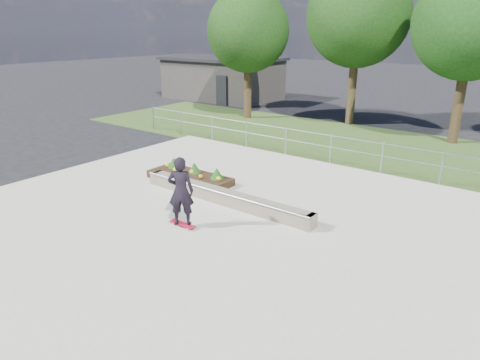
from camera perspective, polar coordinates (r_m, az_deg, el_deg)
name	(u,v)px	position (r m, az deg, el deg)	size (l,w,h in m)	color
ground	(198,234)	(11.10, -5.57, -7.22)	(120.00, 120.00, 0.00)	black
grass_verge	(364,146)	(20.06, 16.25, 4.40)	(30.00, 8.00, 0.02)	#2E461C
concrete_slab	(198,233)	(11.08, -5.57, -7.08)	(15.00, 15.00, 0.06)	#ADA899
fence	(331,145)	(16.74, 12.02, 4.54)	(20.06, 0.06, 1.20)	gray
building	(223,78)	(32.87, -2.34, 13.46)	(8.40, 5.40, 3.00)	#2F2C29
tree_far_left	(248,31)	(25.05, 1.07, 19.25)	(4.55, 4.55, 7.15)	#342214
tree_mid_left	(358,16)	(24.08, 15.49, 20.38)	(5.25, 5.25, 8.25)	#312313
tree_mid_right	(472,22)	(21.54, 28.57, 17.99)	(4.90, 4.90, 7.70)	#2F2012
grind_ledge	(224,197)	(12.72, -2.20, -2.24)	(6.00, 0.44, 0.43)	#6A5F4E
planter_bed	(191,176)	(14.65, -6.60, 0.55)	(3.00, 1.20, 0.61)	black
skateboarder	(181,191)	(11.04, -7.89, -1.52)	(0.80, 0.73, 1.91)	silver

